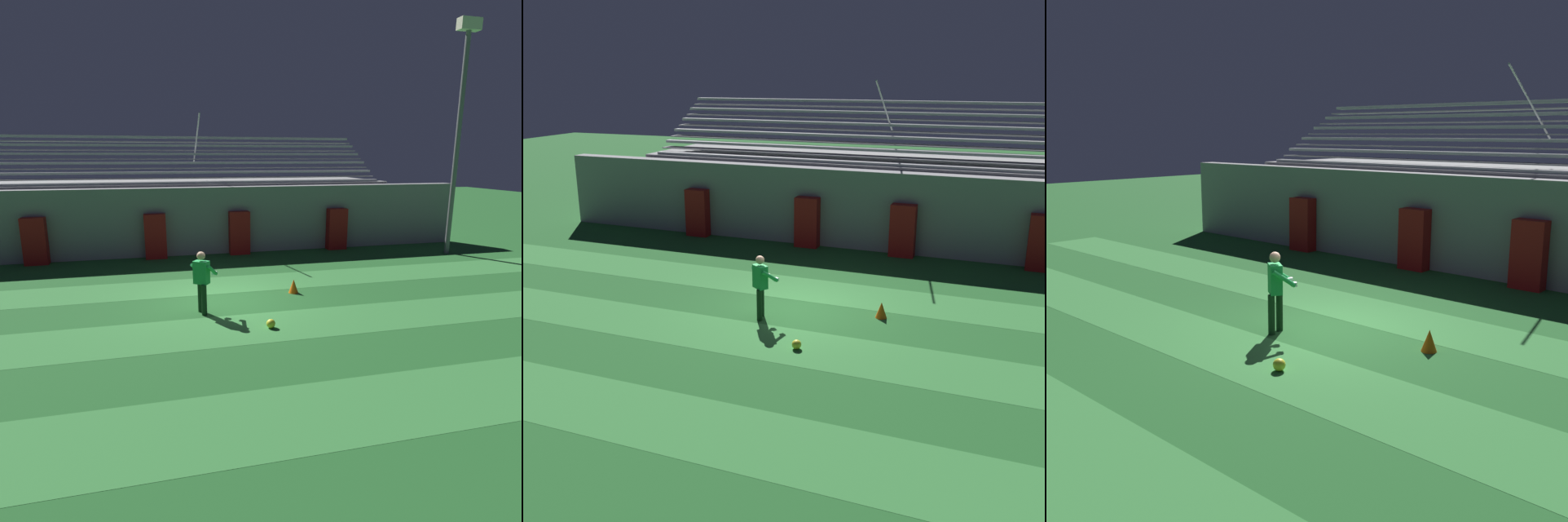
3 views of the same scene
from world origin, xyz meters
TOP-DOWN VIEW (x-y plane):
  - ground_plane at (0.00, 0.00)m, footprint 80.00×80.00m
  - turf_stripe_near at (0.00, -6.00)m, footprint 28.00×1.89m
  - turf_stripe_mid at (0.00, -2.22)m, footprint 28.00×1.89m
  - turf_stripe_far at (0.00, 1.56)m, footprint 28.00×1.89m
  - back_wall at (0.00, 6.50)m, footprint 24.00×0.60m
  - padding_pillar_gate_left at (-1.72, 5.95)m, footprint 0.85×0.44m
  - padding_pillar_gate_right at (1.72, 5.95)m, footprint 0.85×0.44m
  - padding_pillar_far_left at (-6.18, 5.95)m, footprint 0.85×0.44m
  - padding_pillar_far_right at (6.13, 5.95)m, footprint 0.85×0.44m
  - bleacher_stand at (0.00, 9.19)m, footprint 18.00×4.75m
  - goalkeeper at (-0.60, -0.91)m, footprint 0.74×0.72m
  - soccer_ball at (0.88, -2.33)m, footprint 0.22×0.22m
  - traffic_cone at (2.28, 0.22)m, footprint 0.30×0.30m

SIDE VIEW (x-z plane):
  - ground_plane at x=0.00m, z-range 0.00..0.00m
  - turf_stripe_near at x=0.00m, z-range 0.00..0.01m
  - turf_stripe_mid at x=0.00m, z-range 0.00..0.01m
  - turf_stripe_far at x=0.00m, z-range 0.00..0.01m
  - soccer_ball at x=0.88m, z-range 0.00..0.22m
  - traffic_cone at x=2.28m, z-range 0.00..0.42m
  - padding_pillar_gate_left at x=-1.72m, z-range 0.00..1.81m
  - padding_pillar_gate_right at x=1.72m, z-range 0.00..1.81m
  - padding_pillar_far_left at x=-6.18m, z-range 0.00..1.81m
  - padding_pillar_far_right at x=6.13m, z-range 0.00..1.81m
  - goalkeeper at x=-0.60m, z-range 0.12..1.79m
  - back_wall at x=0.00m, z-range 0.00..2.80m
  - bleacher_stand at x=0.00m, z-range -1.40..4.42m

